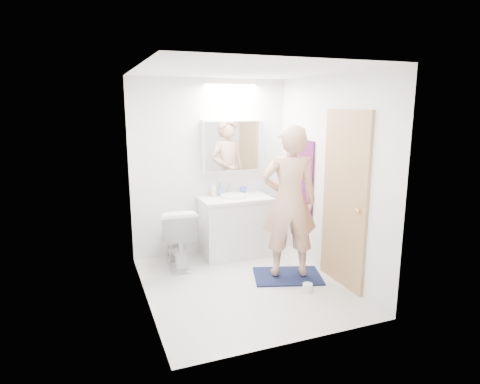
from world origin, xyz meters
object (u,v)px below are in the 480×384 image
medicine_cabinet (233,146)px  person (289,202)px  soap_bottle_b (220,189)px  toilet_paper_roll (308,288)px  vanity_cabinet (235,228)px  toilet (176,237)px  soap_bottle_a (214,189)px  toothbrush_cup (243,190)px

medicine_cabinet → person: (0.28, -1.16, -0.56)m
soap_bottle_b → toilet_paper_roll: soap_bottle_b is taller
vanity_cabinet → toilet: toilet is taller
soap_bottle_a → toothbrush_cup: size_ratio=2.04×
toothbrush_cup → soap_bottle_b: bearing=176.6°
medicine_cabinet → toothbrush_cup: bearing=-20.6°
medicine_cabinet → toilet_paper_roll: medicine_cabinet is taller
person → toilet_paper_roll: person is taller
vanity_cabinet → person: person is taller
vanity_cabinet → toilet: (-0.84, -0.11, 0.00)m
vanity_cabinet → toilet_paper_roll: 1.48m
person → soap_bottle_b: 1.23m
toilet → medicine_cabinet: bearing=-156.4°
toilet → soap_bottle_b: (0.69, 0.30, 0.51)m
soap_bottle_a → toilet_paper_roll: soap_bottle_a is taller
toilet → toilet_paper_roll: bearing=136.5°
vanity_cabinet → soap_bottle_a: 0.61m
vanity_cabinet → person: (0.33, -0.95, 0.55)m
vanity_cabinet → medicine_cabinet: (0.05, 0.21, 1.11)m
toothbrush_cup → toilet: bearing=-165.0°
medicine_cabinet → toilet: size_ratio=1.12×
person → soap_bottle_a: size_ratio=8.43×
person → toilet_paper_roll: 1.00m
toilet → soap_bottle_b: soap_bottle_b is taller
toilet_paper_roll → vanity_cabinet: bearing=104.1°
soap_bottle_b → toothbrush_cup: 0.34m
medicine_cabinet → soap_bottle_a: size_ratio=4.15×
toilet → person: person is taller
person → soap_bottle_b: person is taller
soap_bottle_a → toilet_paper_roll: (0.60, -1.55, -0.88)m
toilet → person: bearing=148.1°
person → medicine_cabinet: bearing=-58.9°
toilet → soap_bottle_b: bearing=-153.3°
toilet → person: (1.17, -0.83, 0.55)m
soap_bottle_b → toilet_paper_roll: (0.50, -1.58, -0.85)m
vanity_cabinet → soap_bottle_b: 0.56m
vanity_cabinet → person: bearing=-70.7°
medicine_cabinet → vanity_cabinet: bearing=-104.6°
vanity_cabinet → medicine_cabinet: 1.13m
vanity_cabinet → person: 1.15m
vanity_cabinet → toilet: size_ratio=1.14×
vanity_cabinet → toilet: bearing=-172.2°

